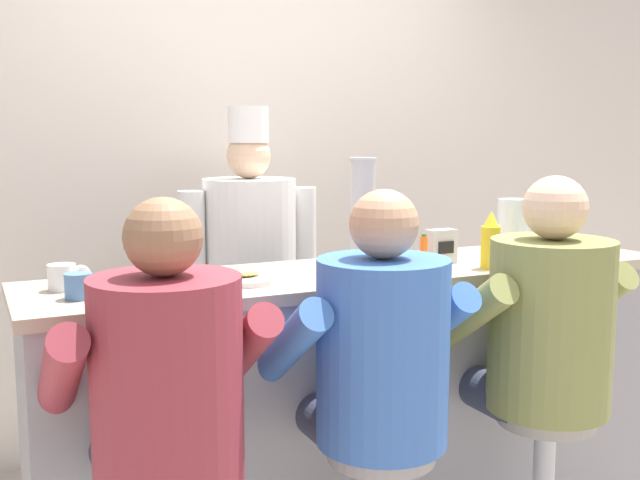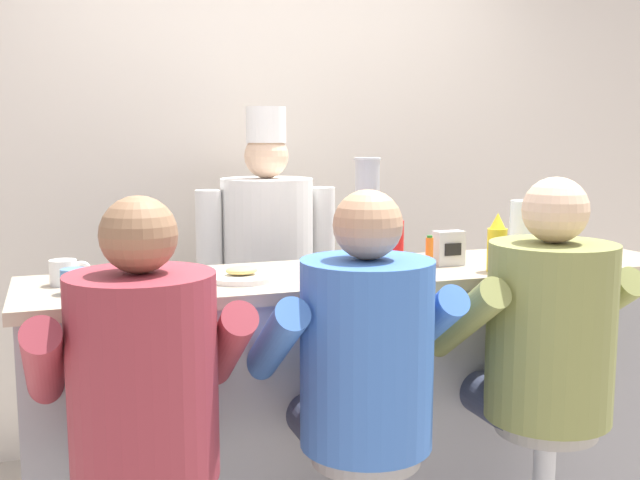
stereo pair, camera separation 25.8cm
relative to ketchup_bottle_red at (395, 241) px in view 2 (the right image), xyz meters
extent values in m
cube|color=beige|center=(-0.08, 1.26, 0.20)|extent=(10.00, 0.06, 2.70)
cube|color=gray|center=(-0.08, 0.04, -0.65)|extent=(2.37, 0.54, 1.00)
cube|color=tan|center=(-0.08, 0.04, -0.13)|extent=(2.42, 0.56, 0.04)
cylinder|color=red|center=(0.00, 0.00, -0.02)|extent=(0.06, 0.06, 0.18)
cone|color=white|center=(0.00, 0.00, 0.10)|extent=(0.05, 0.05, 0.05)
cylinder|color=yellow|center=(0.32, -0.15, -0.03)|extent=(0.07, 0.07, 0.15)
cone|color=yellow|center=(0.32, -0.15, 0.08)|extent=(0.06, 0.06, 0.06)
cylinder|color=orange|center=(0.14, 0.00, -0.05)|extent=(0.03, 0.03, 0.11)
cylinder|color=#287F2D|center=(0.14, 0.00, 0.01)|extent=(0.02, 0.02, 0.01)
cylinder|color=silver|center=(0.53, -0.03, 0.01)|extent=(0.12, 0.12, 0.24)
cube|color=silver|center=(0.60, -0.03, 0.02)|extent=(0.01, 0.01, 0.14)
cylinder|color=white|center=(-0.57, 0.00, -0.10)|extent=(0.24, 0.24, 0.02)
ellipsoid|color=#E0BC60|center=(-0.57, 0.00, -0.07)|extent=(0.11, 0.08, 0.03)
cylinder|color=#B24C47|center=(-0.14, -0.13, -0.08)|extent=(0.14, 0.14, 0.05)
cylinder|color=white|center=(-1.13, 0.11, -0.06)|extent=(0.09, 0.09, 0.08)
torus|color=white|center=(-1.07, 0.11, -0.06)|extent=(0.06, 0.02, 0.06)
cylinder|color=#4C7AB2|center=(-1.10, -0.04, -0.07)|extent=(0.08, 0.08, 0.08)
torus|color=#4C7AB2|center=(-1.04, -0.04, -0.06)|extent=(0.06, 0.01, 0.06)
cylinder|color=#B7BABF|center=(-0.07, 0.09, 0.09)|extent=(0.09, 0.09, 0.39)
cylinder|color=silver|center=(-0.07, 0.09, 0.29)|extent=(0.10, 0.10, 0.01)
cube|color=silver|center=(0.23, 0.02, -0.04)|extent=(0.11, 0.06, 0.13)
cube|color=black|center=(0.23, -0.01, -0.04)|extent=(0.07, 0.01, 0.04)
cylinder|color=#33384C|center=(-1.04, -0.29, -0.51)|extent=(0.14, 0.39, 0.14)
cylinder|color=#33384C|center=(-0.85, -0.29, -0.51)|extent=(0.14, 0.39, 0.14)
cylinder|color=maroon|center=(-0.95, -0.48, -0.25)|extent=(0.39, 0.39, 0.55)
cylinder|color=maroon|center=(-1.19, -0.37, -0.22)|extent=(0.10, 0.42, 0.33)
cylinder|color=maroon|center=(-0.70, -0.37, -0.22)|extent=(0.10, 0.42, 0.33)
sphere|color=#8C6647|center=(-0.95, -0.48, 0.12)|extent=(0.20, 0.20, 0.20)
cylinder|color=gray|center=(-0.32, -0.48, -0.55)|extent=(0.32, 0.32, 0.05)
cylinder|color=#33384C|center=(-0.41, -0.29, -0.51)|extent=(0.14, 0.39, 0.14)
cylinder|color=#33384C|center=(-0.22, -0.29, -0.51)|extent=(0.14, 0.39, 0.14)
cylinder|color=#3866B7|center=(-0.32, -0.48, -0.25)|extent=(0.39, 0.39, 0.55)
cylinder|color=#3866B7|center=(-0.56, -0.37, -0.22)|extent=(0.10, 0.42, 0.33)
cylinder|color=#3866B7|center=(-0.07, -0.37, -0.22)|extent=(0.10, 0.42, 0.33)
sphere|color=tan|center=(-0.32, -0.48, 0.12)|extent=(0.20, 0.20, 0.20)
cylinder|color=gray|center=(0.32, -0.48, -0.55)|extent=(0.32, 0.32, 0.05)
cylinder|color=#33384C|center=(0.22, -0.28, -0.51)|extent=(0.15, 0.40, 0.15)
cylinder|color=#33384C|center=(0.41, -0.28, -0.51)|extent=(0.15, 0.40, 0.15)
cylinder|color=olive|center=(0.32, -0.48, -0.24)|extent=(0.40, 0.40, 0.56)
cylinder|color=olive|center=(0.06, -0.37, -0.21)|extent=(0.10, 0.43, 0.34)
cylinder|color=olive|center=(0.57, -0.37, -0.21)|extent=(0.10, 0.43, 0.34)
sphere|color=#DBB28E|center=(0.32, -0.48, 0.14)|extent=(0.21, 0.21, 0.21)
cube|color=#232328|center=(-0.25, 0.81, -0.77)|extent=(0.32, 0.17, 0.76)
cube|color=white|center=(-0.25, 0.76, -0.61)|extent=(0.28, 0.02, 0.46)
cylinder|color=white|center=(-0.25, 0.81, -0.10)|extent=(0.41, 0.41, 0.57)
sphere|color=#DBB28E|center=(-0.25, 0.81, 0.28)|extent=(0.20, 0.20, 0.20)
cylinder|color=white|center=(-0.25, 0.81, 0.42)|extent=(0.18, 0.18, 0.16)
cylinder|color=white|center=(-0.51, 0.81, -0.10)|extent=(0.12, 0.12, 0.48)
cylinder|color=white|center=(0.02, 0.81, -0.10)|extent=(0.12, 0.12, 0.48)
camera|label=1|loc=(-1.38, -2.30, 0.37)|focal=42.00mm
camera|label=2|loc=(-1.14, -2.40, 0.37)|focal=42.00mm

